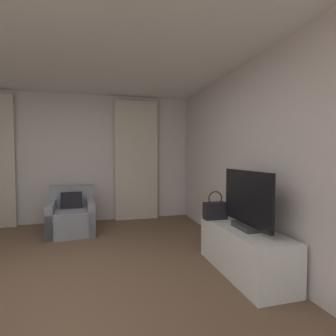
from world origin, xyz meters
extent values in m
plane|color=brown|center=(0.00, 0.00, 0.00)|extent=(12.00, 12.00, 0.00)
cube|color=silver|center=(0.00, 3.03, 1.30)|extent=(5.12, 0.06, 2.60)
cube|color=silver|center=(2.53, 0.00, 1.30)|extent=(0.06, 6.12, 2.60)
cube|color=white|center=(0.00, 0.00, 2.63)|extent=(5.12, 6.12, 0.06)
cube|color=beige|center=(1.38, 2.90, 1.25)|extent=(0.90, 0.06, 2.50)
cube|color=gray|center=(0.13, 2.17, 0.21)|extent=(0.82, 0.87, 0.42)
cube|color=gray|center=(0.11, 2.51, 0.61)|extent=(0.77, 0.19, 0.38)
cube|color=gray|center=(0.45, 2.19, 0.28)|extent=(0.17, 0.83, 0.56)
cube|color=gray|center=(-0.19, 2.15, 0.28)|extent=(0.17, 0.83, 0.56)
cube|color=black|center=(0.12, 2.29, 0.52)|extent=(0.37, 0.22, 0.37)
cube|color=white|center=(2.21, 0.03, 0.26)|extent=(0.52, 1.34, 0.53)
cube|color=#333338|center=(2.21, -0.02, 0.56)|extent=(0.20, 0.36, 0.06)
cube|color=black|center=(2.21, -0.02, 0.89)|extent=(0.04, 0.92, 0.60)
cube|color=black|center=(2.06, 0.51, 0.64)|extent=(0.30, 0.14, 0.22)
torus|color=black|center=(2.06, 0.51, 0.80)|extent=(0.20, 0.02, 0.20)
camera|label=1|loc=(0.59, -2.62, 1.37)|focal=28.03mm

